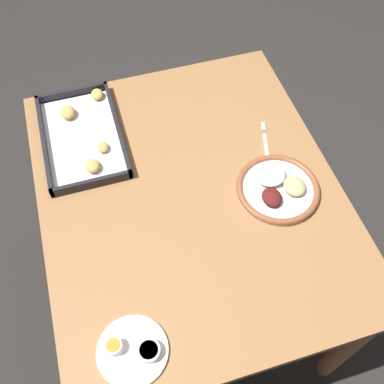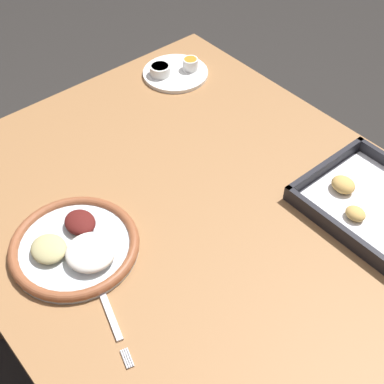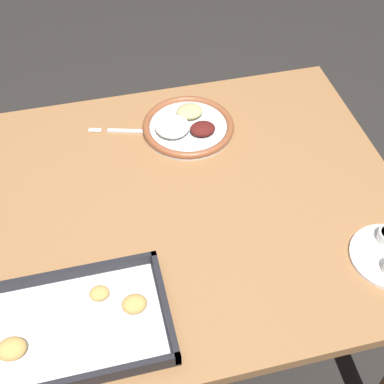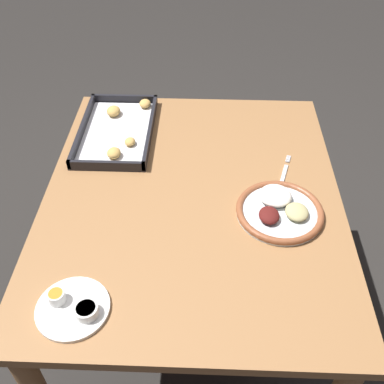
{
  "view_description": "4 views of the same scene",
  "coord_description": "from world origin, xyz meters",
  "px_view_note": "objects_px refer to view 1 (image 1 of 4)",
  "views": [
    {
      "loc": [
        -0.72,
        0.21,
        1.85
      ],
      "look_at": [
        -0.02,
        0.0,
        0.75
      ],
      "focal_mm": 42.0,
      "sensor_mm": 36.0,
      "label": 1
    },
    {
      "loc": [
        0.56,
        -0.49,
        1.55
      ],
      "look_at": [
        -0.02,
        0.0,
        0.75
      ],
      "focal_mm": 50.0,
      "sensor_mm": 36.0,
      "label": 2
    },
    {
      "loc": [
        0.18,
        0.83,
        1.71
      ],
      "look_at": [
        -0.02,
        0.0,
        0.75
      ],
      "focal_mm": 50.0,
      "sensor_mm": 36.0,
      "label": 3
    },
    {
      "loc": [
        -0.98,
        -0.04,
        1.66
      ],
      "look_at": [
        -0.02,
        0.0,
        0.75
      ],
      "focal_mm": 42.0,
      "sensor_mm": 36.0,
      "label": 4
    }
  ],
  "objects_px": {
    "fork": "(266,149)",
    "baking_tray": "(83,135)",
    "dinner_plate": "(277,187)",
    "saucer_plate": "(133,350)"
  },
  "relations": [
    {
      "from": "fork",
      "to": "saucer_plate",
      "type": "bearing_deg",
      "value": 148.25
    },
    {
      "from": "dinner_plate",
      "to": "saucer_plate",
      "type": "xyz_separation_m",
      "value": [
        -0.34,
        0.52,
        -0.0
      ]
    },
    {
      "from": "saucer_plate",
      "to": "baking_tray",
      "type": "xyz_separation_m",
      "value": [
        0.72,
        0.01,
        0.0
      ]
    },
    {
      "from": "dinner_plate",
      "to": "fork",
      "type": "distance_m",
      "value": 0.16
    },
    {
      "from": "baking_tray",
      "to": "fork",
      "type": "bearing_deg",
      "value": -111.7
    },
    {
      "from": "dinner_plate",
      "to": "baking_tray",
      "type": "distance_m",
      "value": 0.65
    },
    {
      "from": "fork",
      "to": "baking_tray",
      "type": "distance_m",
      "value": 0.6
    },
    {
      "from": "fork",
      "to": "baking_tray",
      "type": "height_order",
      "value": "baking_tray"
    },
    {
      "from": "dinner_plate",
      "to": "saucer_plate",
      "type": "distance_m",
      "value": 0.62
    },
    {
      "from": "saucer_plate",
      "to": "dinner_plate",
      "type": "bearing_deg",
      "value": -56.77
    }
  ]
}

